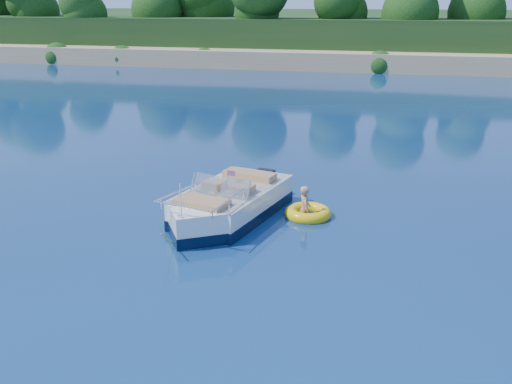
% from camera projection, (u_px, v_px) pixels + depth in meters
% --- Properties ---
extents(ground, '(160.00, 160.00, 0.00)m').
position_uv_depth(ground, '(287.00, 235.00, 14.40)').
color(ground, '#091743').
rests_on(ground, ground).
extents(shoreline, '(170.00, 59.00, 6.00)m').
position_uv_depth(shoreline, '(379.00, 38.00, 72.79)').
color(shoreline, tan).
rests_on(shoreline, ground).
extents(treeline, '(150.00, 7.12, 8.19)m').
position_uv_depth(treeline, '(374.00, 1.00, 50.37)').
color(treeline, black).
rests_on(treeline, ground).
extents(motorboat, '(2.77, 5.43, 1.84)m').
position_uv_depth(motorboat, '(226.00, 207.00, 15.33)').
color(motorboat, white).
rests_on(motorboat, ground).
extents(tow_tube, '(1.35, 1.35, 0.34)m').
position_uv_depth(tow_tube, '(308.00, 213.00, 15.65)').
color(tow_tube, yellow).
rests_on(tow_tube, ground).
extents(boy, '(0.56, 0.81, 1.46)m').
position_uv_depth(boy, '(304.00, 217.00, 15.63)').
color(boy, tan).
rests_on(boy, ground).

